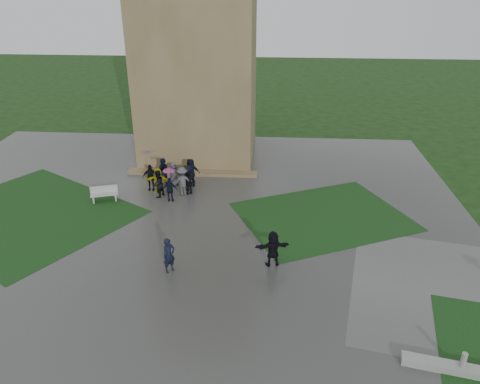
# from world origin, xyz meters

# --- Properties ---
(ground) EXTENTS (120.00, 120.00, 0.00)m
(ground) POSITION_xyz_m (0.00, 0.00, 0.00)
(ground) COLOR black
(plaza) EXTENTS (34.00, 34.00, 0.02)m
(plaza) POSITION_xyz_m (0.00, 2.00, 0.01)
(plaza) COLOR #353533
(plaza) RESTS_ON ground
(lawn_inset_left) EXTENTS (14.10, 13.46, 0.01)m
(lawn_inset_left) POSITION_xyz_m (-8.50, 4.00, 0.03)
(lawn_inset_left) COLOR black
(lawn_inset_left) RESTS_ON plaza
(lawn_inset_right) EXTENTS (11.12, 10.15, 0.01)m
(lawn_inset_right) POSITION_xyz_m (8.50, 5.00, 0.03)
(lawn_inset_right) COLOR black
(lawn_inset_right) RESTS_ON plaza
(tower) EXTENTS (8.00, 8.00, 18.00)m
(tower) POSITION_xyz_m (0.00, 15.00, 9.00)
(tower) COLOR brown
(tower) RESTS_ON ground
(tower_plinth) EXTENTS (9.00, 0.80, 0.22)m
(tower_plinth) POSITION_xyz_m (0.00, 10.60, 0.13)
(tower_plinth) COLOR brown
(tower_plinth) RESTS_ON plaza
(bench) EXTENTS (1.70, 0.99, 0.94)m
(bench) POSITION_xyz_m (-4.66, 6.09, 0.50)
(bench) COLOR #A6A5A1
(bench) RESTS_ON plaza
(visitor_cluster) EXTENTS (3.64, 3.82, 2.69)m
(visitor_cluster) POSITION_xyz_m (-0.78, 7.88, 1.07)
(visitor_cluster) COLOR black
(visitor_cluster) RESTS_ON plaza
(pedestrian_mid) EXTENTS (0.73, 0.74, 1.72)m
(pedestrian_mid) POSITION_xyz_m (0.84, -0.94, 0.88)
(pedestrian_mid) COLOR black
(pedestrian_mid) RESTS_ON plaza
(pedestrian_near) EXTENTS (1.76, 0.98, 1.79)m
(pedestrian_near) POSITION_xyz_m (5.63, -0.09, 0.92)
(pedestrian_near) COLOR black
(pedestrian_near) RESTS_ON plaza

